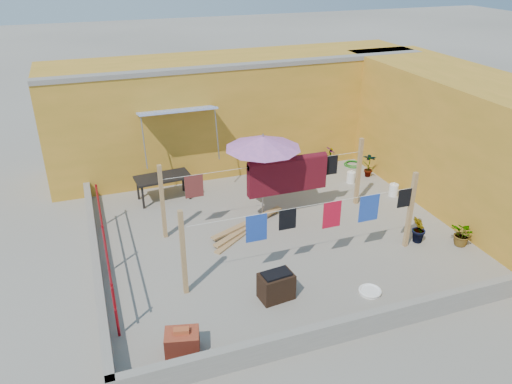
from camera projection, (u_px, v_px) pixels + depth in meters
ground at (278, 235)px, 11.64m from camera, size 80.00×80.00×0.00m
wall_back at (237, 110)px, 15.04m from camera, size 11.00×3.27×3.21m
wall_right at (472, 144)px, 12.50m from camera, size 2.40×9.00×3.20m
parapet_front at (357, 326)px, 8.51m from camera, size 8.30×0.16×0.44m
parapet_left at (96, 260)px, 10.31m from camera, size 0.16×7.30×0.44m
red_railing at (105, 242)px, 9.99m from camera, size 0.05×4.20×1.10m
clothesline_rig at (288, 181)px, 11.77m from camera, size 5.09×2.35×1.80m
patio_umbrella at (263, 143)px, 11.57m from camera, size 2.25×2.25×2.16m
outdoor_table at (163, 179)px, 13.02m from camera, size 1.47×0.84×0.66m
brick_stack at (182, 342)px, 8.18m from camera, size 0.64×0.53×0.49m
lumber_pile at (246, 227)px, 11.81m from camera, size 2.10×1.48×0.14m
brazier at (276, 286)px, 9.43m from camera, size 0.68×0.49×0.57m
white_basin at (370, 291)px, 9.66m from camera, size 0.45×0.45×0.08m
water_jug_a at (393, 190)px, 13.39m from camera, size 0.24×0.24×0.38m
water_jug_b at (351, 177)px, 14.14m from camera, size 0.24×0.24×0.37m
green_hose at (353, 164)px, 15.33m from camera, size 0.54×0.54×0.08m
plant_back_a at (264, 170)px, 14.00m from camera, size 0.92×0.88×0.79m
plant_back_b at (330, 157)px, 15.10m from camera, size 0.41×0.41×0.64m
plant_right_a at (369, 165)px, 14.43m from camera, size 0.47×0.45×0.74m
plant_right_b at (419, 229)px, 11.18m from camera, size 0.45×0.48×0.68m
plant_right_c at (463, 234)px, 11.09m from camera, size 0.56×0.61×0.58m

